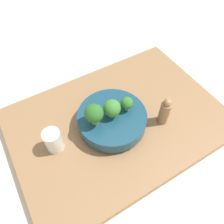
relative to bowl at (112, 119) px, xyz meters
name	(u,v)px	position (x,y,z in m)	size (l,w,h in m)	color
ground_plane	(118,125)	(-0.04, -0.01, -0.09)	(6.00, 6.00, 0.00)	beige
table	(118,122)	(-0.04, -0.01, -0.06)	(0.88, 0.62, 0.05)	olive
bowl	(112,119)	(0.00, 0.00, 0.00)	(0.28, 0.28, 0.07)	navy
broccoli_floret_left	(127,103)	(-0.06, 0.00, 0.06)	(0.05, 0.05, 0.06)	#7AB256
broccoli_floret_center	(112,108)	(0.00, 0.00, 0.07)	(0.07, 0.07, 0.08)	#6BA34C
broccoli_floret_right	(94,114)	(0.07, 0.00, 0.09)	(0.07, 0.07, 0.09)	#609347
cup	(53,141)	(0.24, -0.02, 0.01)	(0.06, 0.06, 0.10)	silver
pepper_mill	(165,111)	(-0.19, 0.09, 0.03)	(0.04, 0.04, 0.14)	#997047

